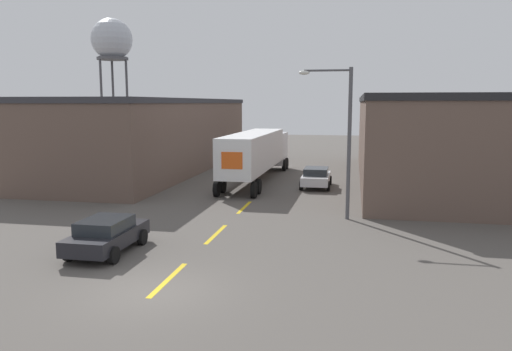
{
  "coord_description": "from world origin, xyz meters",
  "views": [
    {
      "loc": [
        6.14,
        -14.41,
        6.03
      ],
      "look_at": [
        0.81,
        12.73,
        1.99
      ],
      "focal_mm": 35.0,
      "sensor_mm": 36.0,
      "label": 1
    }
  ],
  "objects_px": {
    "parked_car_right_far": "(316,177)",
    "street_lamp": "(343,132)",
    "parked_car_left_near": "(107,234)",
    "semi_truck": "(258,151)",
    "water_tower": "(112,41)"
  },
  "relations": [
    {
      "from": "semi_truck",
      "to": "parked_car_right_far",
      "type": "xyz_separation_m",
      "value": [
        4.72,
        -2.4,
        -1.57
      ]
    },
    {
      "from": "parked_car_left_near",
      "to": "water_tower",
      "type": "height_order",
      "value": "water_tower"
    },
    {
      "from": "parked_car_left_near",
      "to": "street_lamp",
      "type": "xyz_separation_m",
      "value": [
        9.15,
        7.89,
        3.8
      ]
    },
    {
      "from": "parked_car_left_near",
      "to": "street_lamp",
      "type": "bearing_deg",
      "value": 40.74
    },
    {
      "from": "parked_car_right_far",
      "to": "parked_car_left_near",
      "type": "distance_m",
      "value": 18.84
    },
    {
      "from": "water_tower",
      "to": "street_lamp",
      "type": "distance_m",
      "value": 41.41
    },
    {
      "from": "parked_car_right_far",
      "to": "street_lamp",
      "type": "relative_size",
      "value": 0.54
    },
    {
      "from": "parked_car_right_far",
      "to": "parked_car_left_near",
      "type": "relative_size",
      "value": 1.0
    },
    {
      "from": "water_tower",
      "to": "parked_car_right_far",
      "type": "bearing_deg",
      "value": -38.2
    },
    {
      "from": "semi_truck",
      "to": "parked_car_right_far",
      "type": "height_order",
      "value": "semi_truck"
    },
    {
      "from": "parked_car_right_far",
      "to": "parked_car_left_near",
      "type": "height_order",
      "value": "same"
    },
    {
      "from": "semi_truck",
      "to": "parked_car_left_near",
      "type": "distance_m",
      "value": 20.04
    },
    {
      "from": "parked_car_left_near",
      "to": "water_tower",
      "type": "bearing_deg",
      "value": 116.14
    },
    {
      "from": "semi_truck",
      "to": "street_lamp",
      "type": "distance_m",
      "value": 13.9
    },
    {
      "from": "semi_truck",
      "to": "water_tower",
      "type": "height_order",
      "value": "water_tower"
    }
  ]
}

